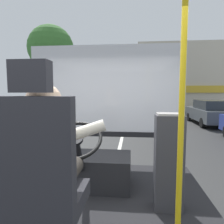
% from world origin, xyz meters
% --- Properties ---
extents(ground, '(18.00, 44.00, 0.06)m').
position_xyz_m(ground, '(0.00, 8.80, -0.02)').
color(ground, '#2F2F2F').
extents(driver_seat, '(0.48, 0.48, 1.38)m').
position_xyz_m(driver_seat, '(-0.14, -0.48, 1.30)').
color(driver_seat, black).
rests_on(driver_seat, bus_floor).
extents(bus_driver, '(0.75, 0.54, 0.74)m').
position_xyz_m(bus_driver, '(-0.14, -0.38, 1.50)').
color(bus_driver, '#332D28').
rests_on(bus_driver, driver_seat).
extents(steering_console, '(1.10, 1.05, 0.88)m').
position_xyz_m(steering_console, '(-0.14, 0.78, 0.93)').
color(steering_console, black).
rests_on(steering_console, bus_floor).
extents(handrail_pole, '(0.04, 0.04, 1.93)m').
position_xyz_m(handrail_pole, '(0.79, -0.14, 1.67)').
color(handrail_pole, gold).
rests_on(handrail_pole, bus_floor).
extents(fare_box, '(0.28, 0.21, 0.99)m').
position_xyz_m(fare_box, '(0.80, 0.37, 1.19)').
color(fare_box, '#333338').
rests_on(fare_box, bus_floor).
extents(windshield_panel, '(2.50, 0.08, 1.48)m').
position_xyz_m(windshield_panel, '(0.00, 1.62, 1.75)').
color(windshield_panel, silver).
extents(street_tree, '(2.51, 2.51, 5.57)m').
position_xyz_m(street_tree, '(-4.13, 9.59, 4.26)').
color(street_tree, '#4C3828').
rests_on(street_tree, ground).
extents(shop_building, '(11.44, 4.42, 6.18)m').
position_xyz_m(shop_building, '(6.54, 18.66, 3.09)').
color(shop_building, '#BCB29E').
rests_on(shop_building, ground).
extents(parked_car_charcoal, '(1.89, 4.15, 1.42)m').
position_xyz_m(parked_car_charcoal, '(4.95, 10.63, 0.73)').
color(parked_car_charcoal, '#474C51').
rests_on(parked_car_charcoal, ground).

